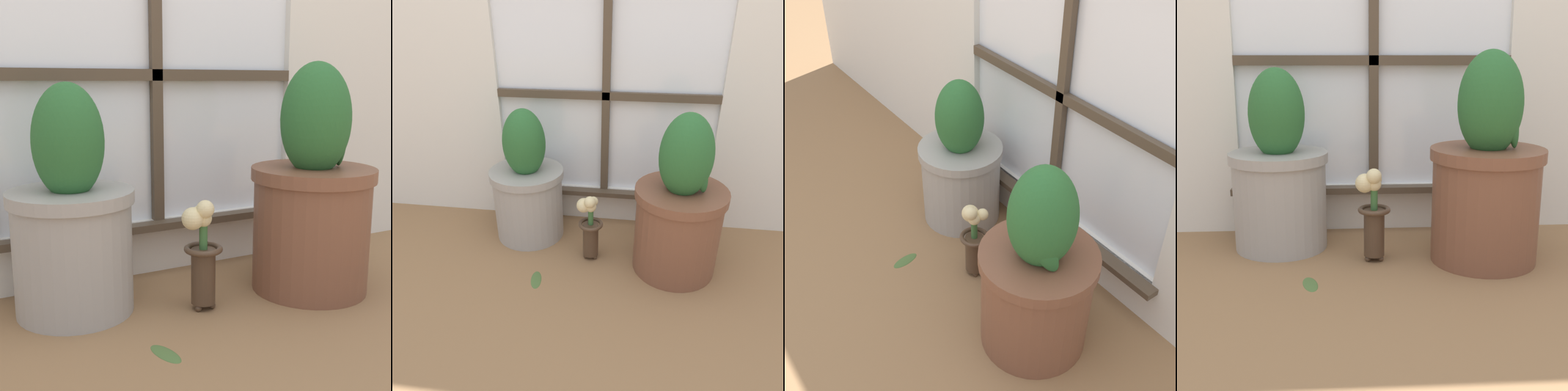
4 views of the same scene
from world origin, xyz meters
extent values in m
plane|color=olive|center=(0.00, 0.00, 0.00)|extent=(10.00, 10.00, 0.00)
cube|color=silver|center=(0.00, 0.63, 0.09)|extent=(1.03, 0.05, 0.18)
cube|color=white|center=(0.00, 0.65, 0.65)|extent=(1.03, 0.02, 0.95)
cube|color=#4C3D2D|center=(0.00, 0.62, 0.65)|extent=(0.04, 0.02, 0.95)
cube|color=#4C3D2D|center=(0.00, 0.62, 0.65)|extent=(1.03, 0.02, 0.04)
cube|color=#4C3D2D|center=(0.00, 0.59, 0.17)|extent=(1.09, 0.06, 0.02)
cylinder|color=#9E9993|center=(-0.34, 0.42, 0.17)|extent=(0.32, 0.32, 0.34)
cylinder|color=#9E9993|center=(-0.34, 0.42, 0.33)|extent=(0.34, 0.34, 0.03)
cylinder|color=#38281E|center=(-0.34, 0.42, 0.34)|extent=(0.30, 0.30, 0.01)
ellipsoid|color=#28602D|center=(-0.34, 0.42, 0.48)|extent=(0.19, 0.19, 0.31)
ellipsoid|color=#28602D|center=(-0.35, 0.49, 0.42)|extent=(0.10, 0.04, 0.13)
cylinder|color=brown|center=(0.34, 0.25, 0.19)|extent=(0.35, 0.35, 0.38)
cylinder|color=brown|center=(0.34, 0.25, 0.36)|extent=(0.37, 0.37, 0.04)
cylinder|color=#38281E|center=(0.34, 0.25, 0.37)|extent=(0.32, 0.32, 0.01)
ellipsoid|color=#28602D|center=(0.34, 0.25, 0.52)|extent=(0.21, 0.21, 0.33)
ellipsoid|color=#28602D|center=(0.41, 0.21, 0.46)|extent=(0.09, 0.12, 0.17)
sphere|color=#473323|center=(-0.02, 0.29, 0.01)|extent=(0.02, 0.02, 0.02)
sphere|color=#473323|center=(-0.04, 0.25, 0.01)|extent=(0.02, 0.02, 0.02)
sphere|color=#473323|center=(0.00, 0.25, 0.01)|extent=(0.02, 0.02, 0.02)
cylinder|color=#473323|center=(-0.02, 0.26, 0.10)|extent=(0.07, 0.07, 0.16)
torus|color=#473323|center=(-0.02, 0.26, 0.18)|extent=(0.11, 0.11, 0.02)
cylinder|color=#386633|center=(-0.02, 0.26, 0.22)|extent=(0.02, 0.02, 0.09)
sphere|color=beige|center=(-0.02, 0.26, 0.26)|extent=(0.05, 0.05, 0.05)
sphere|color=beige|center=(-0.02, 0.30, 0.27)|extent=(0.04, 0.04, 0.04)
sphere|color=beige|center=(-0.05, 0.27, 0.27)|extent=(0.06, 0.06, 0.06)
sphere|color=beige|center=(-0.02, 0.25, 0.29)|extent=(0.05, 0.05, 0.05)
ellipsoid|color=#476633|center=(-0.23, 0.07, 0.00)|extent=(0.06, 0.12, 0.01)
camera|label=1|loc=(-0.72, -1.00, 0.63)|focal=50.00mm
camera|label=2|loc=(0.16, -1.13, 1.06)|focal=35.00mm
camera|label=3|loc=(1.22, -0.58, 1.50)|focal=50.00mm
camera|label=4|loc=(-0.14, -1.45, 0.67)|focal=50.00mm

